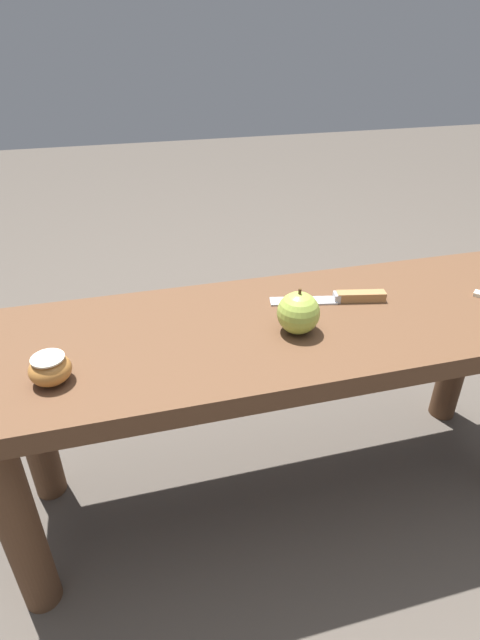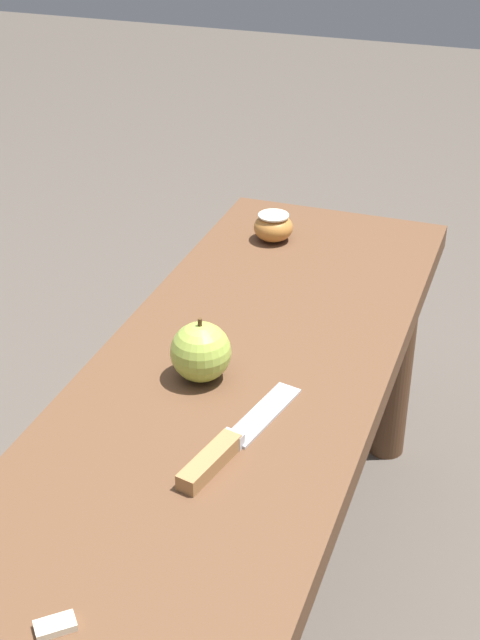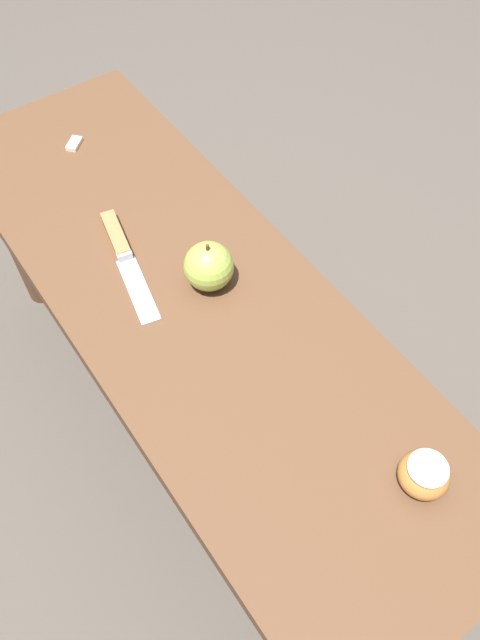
{
  "view_description": "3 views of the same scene",
  "coord_description": "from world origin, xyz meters",
  "px_view_note": "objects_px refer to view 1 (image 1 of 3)",
  "views": [
    {
      "loc": [
        0.3,
        0.77,
        0.98
      ],
      "look_at": [
        0.11,
        0.02,
        0.51
      ],
      "focal_mm": 28.0,
      "sensor_mm": 36.0,
      "label": 1
    },
    {
      "loc": [
        -0.9,
        -0.34,
        1.13
      ],
      "look_at": [
        0.11,
        0.02,
        0.51
      ],
      "focal_mm": 50.0,
      "sensor_mm": 36.0,
      "label": 2
    },
    {
      "loc": [
        0.54,
        -0.28,
        1.27
      ],
      "look_at": [
        0.11,
        0.02,
        0.51
      ],
      "focal_mm": 35.0,
      "sensor_mm": 36.0,
      "label": 3
    }
  ],
  "objects_px": {
    "knife": "(345,298)",
    "apple_cut": "(50,369)",
    "apple_whole": "(296,313)",
    "wooden_bench": "(288,360)"
  },
  "relations": [
    {
      "from": "knife",
      "to": "apple_cut",
      "type": "xyz_separation_m",
      "value": [
        0.57,
        0.13,
        0.02
      ]
    },
    {
      "from": "apple_whole",
      "to": "apple_cut",
      "type": "relative_size",
      "value": 1.33
    },
    {
      "from": "wooden_bench",
      "to": "apple_whole",
      "type": "bearing_deg",
      "value": 82.96
    },
    {
      "from": "knife",
      "to": "apple_whole",
      "type": "xyz_separation_m",
      "value": [
        0.14,
        0.08,
        0.03
      ]
    },
    {
      "from": "apple_cut",
      "to": "wooden_bench",
      "type": "bearing_deg",
      "value": -169.73
    },
    {
      "from": "wooden_bench",
      "to": "knife",
      "type": "height_order",
      "value": "knife"
    },
    {
      "from": "wooden_bench",
      "to": "knife",
      "type": "distance_m",
      "value": 0.18
    },
    {
      "from": "knife",
      "to": "apple_whole",
      "type": "relative_size",
      "value": 2.66
    },
    {
      "from": "apple_cut",
      "to": "knife",
      "type": "bearing_deg",
      "value": -167.57
    },
    {
      "from": "knife",
      "to": "apple_cut",
      "type": "relative_size",
      "value": 3.55
    }
  ]
}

